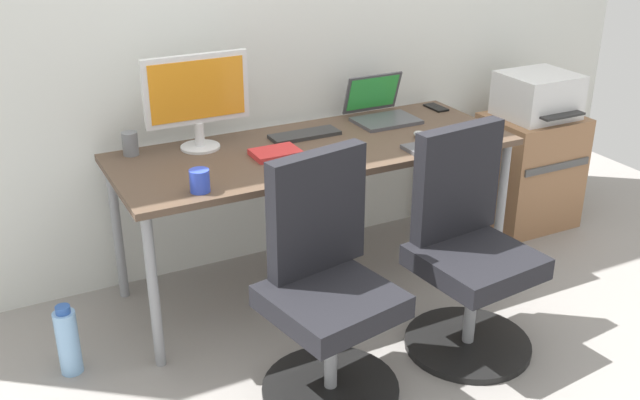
# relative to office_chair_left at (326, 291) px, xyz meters

# --- Properties ---
(ground_plane) EXTENTS (5.28, 5.28, 0.00)m
(ground_plane) POSITION_rel_office_chair_left_xyz_m (0.32, 0.73, -0.42)
(ground_plane) COLOR gray
(back_wall) EXTENTS (4.40, 0.04, 2.60)m
(back_wall) POSITION_rel_office_chair_left_xyz_m (0.32, 1.16, 0.88)
(back_wall) COLOR silver
(back_wall) RESTS_ON ground
(desk) EXTENTS (1.85, 0.71, 0.72)m
(desk) POSITION_rel_office_chair_left_xyz_m (0.32, 0.73, 0.24)
(desk) COLOR brown
(desk) RESTS_ON ground
(office_chair_left) EXTENTS (0.54, 0.54, 0.94)m
(office_chair_left) POSITION_rel_office_chair_left_xyz_m (0.00, 0.00, 0.00)
(office_chair_left) COLOR black
(office_chair_left) RESTS_ON ground
(office_chair_right) EXTENTS (0.54, 0.54, 0.94)m
(office_chair_right) POSITION_rel_office_chair_left_xyz_m (0.66, 0.00, 0.00)
(office_chair_right) COLOR black
(office_chair_right) RESTS_ON ground
(side_cabinet) EXTENTS (0.50, 0.42, 0.64)m
(side_cabinet) POSITION_rel_office_chair_left_xyz_m (1.71, 0.79, -0.10)
(side_cabinet) COLOR #996B47
(side_cabinet) RESTS_ON ground
(printer) EXTENTS (0.38, 0.40, 0.24)m
(printer) POSITION_rel_office_chair_left_xyz_m (1.71, 0.79, 0.34)
(printer) COLOR silver
(printer) RESTS_ON side_cabinet
(water_bottle_on_floor) EXTENTS (0.09, 0.09, 0.31)m
(water_bottle_on_floor) POSITION_rel_office_chair_left_xyz_m (-0.89, 0.54, -0.28)
(water_bottle_on_floor) COLOR #8CBFF2
(water_bottle_on_floor) RESTS_ON ground
(desktop_monitor) EXTENTS (0.48, 0.18, 0.43)m
(desktop_monitor) POSITION_rel_office_chair_left_xyz_m (-0.16, 0.94, 0.54)
(desktop_monitor) COLOR silver
(desktop_monitor) RESTS_ON desk
(open_laptop) EXTENTS (0.31, 0.29, 0.22)m
(open_laptop) POSITION_rel_office_chair_left_xyz_m (0.80, 0.93, 0.35)
(open_laptop) COLOR #4C4C51
(open_laptop) RESTS_ON desk
(keyboard_by_monitor) EXTENTS (0.34, 0.12, 0.02)m
(keyboard_by_monitor) POSITION_rel_office_chair_left_xyz_m (0.34, 0.87, 0.30)
(keyboard_by_monitor) COLOR #2D2D2D
(keyboard_by_monitor) RESTS_ON desk
(keyboard_by_laptop) EXTENTS (0.34, 0.12, 0.02)m
(keyboard_by_laptop) POSITION_rel_office_chair_left_xyz_m (0.82, 0.47, 0.30)
(keyboard_by_laptop) COLOR #515156
(keyboard_by_laptop) RESTS_ON desk
(mouse_by_monitor) EXTENTS (0.06, 0.10, 0.03)m
(mouse_by_monitor) POSITION_rel_office_chair_left_xyz_m (0.20, 0.52, 0.31)
(mouse_by_monitor) COLOR silver
(mouse_by_monitor) RESTS_ON desk
(mouse_by_laptop) EXTENTS (0.06, 0.10, 0.03)m
(mouse_by_laptop) POSITION_rel_office_chair_left_xyz_m (0.82, 0.60, 0.31)
(mouse_by_laptop) COLOR #B7B7B7
(mouse_by_laptop) RESTS_ON desk
(coffee_mug) EXTENTS (0.08, 0.08, 0.09)m
(coffee_mug) POSITION_rel_office_chair_left_xyz_m (-0.32, 0.47, 0.34)
(coffee_mug) COLOR blue
(coffee_mug) RESTS_ON desk
(pen_cup) EXTENTS (0.07, 0.07, 0.10)m
(pen_cup) POSITION_rel_office_chair_left_xyz_m (-0.46, 1.00, 0.35)
(pen_cup) COLOR slate
(pen_cup) RESTS_ON desk
(phone_near_laptop) EXTENTS (0.07, 0.14, 0.01)m
(phone_near_laptop) POSITION_rel_office_chair_left_xyz_m (1.16, 0.96, 0.30)
(phone_near_laptop) COLOR black
(phone_near_laptop) RESTS_ON desk
(notebook) EXTENTS (0.21, 0.15, 0.03)m
(notebook) POSITION_rel_office_chair_left_xyz_m (0.11, 0.70, 0.31)
(notebook) COLOR red
(notebook) RESTS_ON desk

